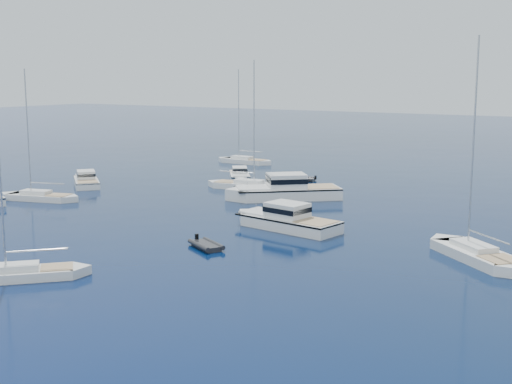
# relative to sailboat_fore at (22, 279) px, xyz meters

# --- Properties ---
(motor_cruiser_centre) EXTENTS (11.25, 4.98, 2.85)m
(motor_cruiser_centre) POSITION_rel_sailboat_fore_xyz_m (6.93, 21.63, 0.00)
(motor_cruiser_centre) COLOR silver
(motor_cruiser_centre) RESTS_ON ground
(motor_cruiser_far_l) EXTENTS (8.29, 7.65, 2.27)m
(motor_cruiser_far_l) POSITION_rel_sailboat_fore_xyz_m (-24.36, 29.21, 0.00)
(motor_cruiser_far_l) COLOR white
(motor_cruiser_far_l) RESTS_ON ground
(motor_cruiser_distant) EXTENTS (12.30, 11.56, 3.40)m
(motor_cruiser_distant) POSITION_rel_sailboat_fore_xyz_m (-0.17, 33.79, 0.00)
(motor_cruiser_distant) COLOR white
(motor_cruiser_distant) RESTS_ON ground
(motor_cruiser_horizon) EXTENTS (6.48, 7.59, 2.02)m
(motor_cruiser_horizon) POSITION_rel_sailboat_fore_xyz_m (-11.58, 42.62, 0.00)
(motor_cruiser_horizon) COLOR white
(motor_cruiser_horizon) RESTS_ON ground
(sailboat_fore) EXTENTS (7.97, 8.24, 13.37)m
(sailboat_fore) POSITION_rel_sailboat_fore_xyz_m (0.00, 0.00, 0.00)
(sailboat_fore) COLOR silver
(sailboat_fore) RESTS_ON ground
(sailboat_mid_r) EXTENTS (10.15, 9.29, 16.09)m
(sailboat_mid_r) POSITION_rel_sailboat_fore_xyz_m (23.32, 20.10, 0.00)
(sailboat_mid_r) COLOR white
(sailboat_mid_r) RESTS_ON ground
(sailboat_mid_l) EXTENTS (9.80, 5.03, 13.95)m
(sailboat_mid_l) POSITION_rel_sailboat_fore_xyz_m (-21.29, 19.65, 0.00)
(sailboat_mid_l) COLOR silver
(sailboat_mid_l) RESTS_ON ground
(sailboat_centre) EXTENTS (10.47, 3.97, 15.00)m
(sailboat_centre) POSITION_rel_sailboat_fore_xyz_m (-7.09, 37.13, 0.00)
(sailboat_centre) COLOR white
(sailboat_centre) RESTS_ON ground
(sailboat_far_l) EXTENTS (9.65, 2.54, 14.17)m
(sailboat_far_l) POSITION_rel_sailboat_fore_xyz_m (-19.83, 56.30, 0.00)
(sailboat_far_l) COLOR white
(sailboat_far_l) RESTS_ON ground
(tender_grey_near) EXTENTS (3.91, 3.30, 0.95)m
(tender_grey_near) POSITION_rel_sailboat_fore_xyz_m (5.28, 12.64, 0.00)
(tender_grey_near) COLOR black
(tender_grey_near) RESTS_ON ground
(tender_grey_far) EXTENTS (4.56, 3.03, 0.95)m
(tender_grey_far) POSITION_rel_sailboat_fore_xyz_m (-4.92, 45.78, 0.00)
(tender_grey_far) COLOR black
(tender_grey_far) RESTS_ON ground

